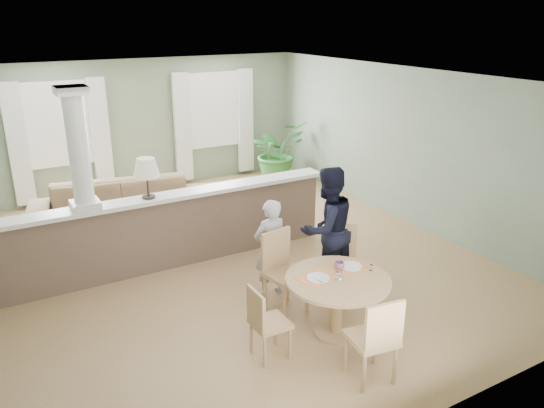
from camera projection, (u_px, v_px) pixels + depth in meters
ground at (226, 259)px, 8.09m from camera, size 8.00×8.00×0.00m
room_shell at (203, 135)px, 7.97m from camera, size 7.02×8.02×2.71m
pony_wall at (155, 224)px, 7.55m from camera, size 5.32×0.38×2.70m
sofa at (123, 210)px, 8.86m from camera, size 3.13×1.72×0.86m
houseplant at (277, 152)px, 11.63m from camera, size 1.35×1.22×1.35m
dining_table at (337, 290)px, 6.02m from camera, size 1.20×1.20×0.82m
chair_far_boy at (282, 268)px, 6.57m from camera, size 0.53×0.53×1.02m
chair_far_man at (341, 257)px, 6.96m from camera, size 0.59×0.59×0.94m
chair_near at (376, 337)px, 5.20m from camera, size 0.50×0.50×0.97m
chair_side at (265, 320)px, 5.62m from camera, size 0.38×0.38×0.84m
child_person at (270, 248)px, 6.86m from camera, size 0.50×0.34×1.33m
man_person at (327, 229)px, 7.01m from camera, size 0.87×0.70×1.70m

